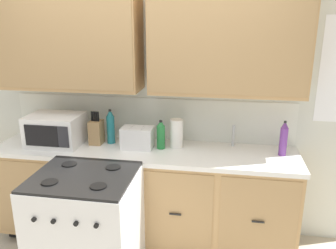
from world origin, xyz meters
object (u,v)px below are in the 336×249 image
Objects in this scene: knife_block at (96,132)px; paper_towel_roll at (177,133)px; microwave at (55,130)px; bottle_green at (161,135)px; bottle_violet at (284,139)px; toaster at (137,138)px; bottle_teal at (111,127)px; stove_range at (87,230)px.

paper_towel_roll is (0.75, 0.03, 0.01)m from knife_block.
paper_towel_roll is (1.11, 0.11, -0.01)m from microwave.
bottle_violet reaches higher than bottle_green.
toaster is 1.26m from bottle_violet.
bottle_teal is at bearing 179.51° from paper_towel_roll.
bottle_teal reaches higher than bottle_violet.
bottle_violet is (0.92, -0.04, 0.02)m from paper_towel_roll.
bottle_violet is (1.54, -0.04, -0.01)m from bottle_teal.
paper_towel_roll is at bearing 177.53° from bottle_violet.
knife_block is at bearing -163.89° from bottle_teal.
microwave reaches higher than bottle_green.
knife_block is (-0.40, 0.05, 0.02)m from toaster.
bottle_green is at bearing 6.39° from toaster.
knife_block reaches higher than microwave.
toaster is 0.87× the size of bottle_teal.
microwave is at bearing -166.49° from bottle_teal.
microwave is 1.71× the size of toaster.
bottle_teal is 1.24× the size of bottle_green.
toaster is at bearing -6.43° from knife_block.
bottle_violet is at bearing -1.67° from bottle_teal.
knife_block is 0.96× the size of bottle_teal.
toaster is at bearing -178.31° from bottle_violet.
microwave reaches higher than paper_towel_roll.
stove_range is at bearing -50.03° from microwave.
bottle_teal reaches higher than bottle_green.
bottle_teal is 0.49m from bottle_green.
bottle_teal is at bearing 13.51° from microwave.
bottle_violet is (1.26, 0.04, 0.05)m from toaster.
microwave is at bearing 129.97° from stove_range.
bottle_violet is (1.05, 0.01, 0.02)m from bottle_green.
paper_towel_roll is 0.81× the size of bottle_teal.
microwave is 1.85× the size of paper_towel_roll.
stove_range is 2.95× the size of bottle_teal.
paper_towel_roll is 1.00× the size of bottle_green.
bottle_green is 0.86× the size of bottle_violet.
bottle_violet reaches higher than toaster.
toaster is 0.29m from bottle_teal.
bottle_green is at bearing 3.47° from microwave.
knife_block is at bearing 173.57° from toaster.
paper_towel_roll is (0.34, 0.08, 0.03)m from toaster.
knife_block reaches higher than stove_range.
stove_range is at bearing -110.92° from toaster.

